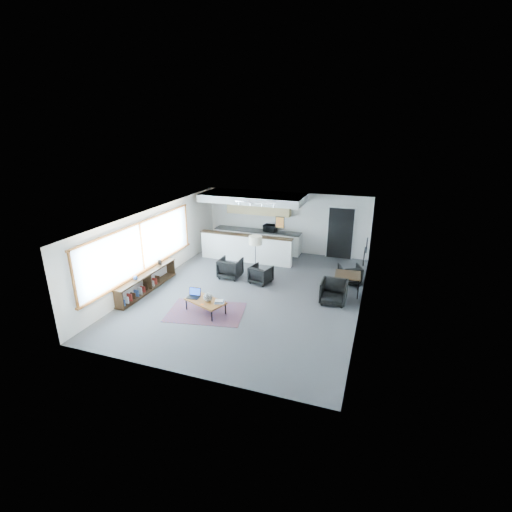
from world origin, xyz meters
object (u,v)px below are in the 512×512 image
(armchair_left, at_px, (230,267))
(microwave, at_px, (270,227))
(book_stack, at_px, (219,302))
(armchair_right, at_px, (261,274))
(coffee_table, at_px, (205,301))
(dining_table, at_px, (348,276))
(dining_chair_near, at_px, (334,293))
(laptop, at_px, (194,294))
(ceramic_pot, at_px, (208,297))
(floor_lamp, at_px, (255,242))
(dining_chair_far, at_px, (350,275))

(armchair_left, bearing_deg, microwave, -99.23)
(book_stack, xyz_separation_m, armchair_right, (0.40, 2.60, -0.08))
(coffee_table, relative_size, microwave, 2.50)
(dining_table, relative_size, dining_chair_near, 1.25)
(laptop, height_order, book_stack, laptop)
(laptop, distance_m, ceramic_pot, 0.54)
(microwave, bearing_deg, floor_lamp, -76.39)
(armchair_left, height_order, dining_chair_far, armchair_left)
(dining_chair_near, bearing_deg, book_stack, -148.22)
(dining_chair_far, bearing_deg, dining_table, 67.50)
(armchair_left, relative_size, dining_chair_near, 1.15)
(coffee_table, bearing_deg, laptop, -174.91)
(laptop, bearing_deg, dining_chair_far, 36.16)
(coffee_table, distance_m, armchair_right, 2.73)
(armchair_left, bearing_deg, ceramic_pot, 99.40)
(book_stack, relative_size, microwave, 0.62)
(dining_table, height_order, dining_chair_far, dining_table)
(floor_lamp, bearing_deg, ceramic_pot, -99.18)
(armchair_left, distance_m, armchair_right, 1.21)
(armchair_left, xyz_separation_m, dining_chair_far, (4.15, 0.86, -0.08))
(dining_table, bearing_deg, ceramic_pot, -143.80)
(dining_chair_near, distance_m, dining_chair_far, 1.72)
(dining_chair_far, bearing_deg, book_stack, 24.48)
(laptop, relative_size, microwave, 0.71)
(book_stack, bearing_deg, armchair_left, 106.68)
(laptop, height_order, dining_chair_far, laptop)
(book_stack, relative_size, dining_chair_far, 0.54)
(armchair_right, bearing_deg, dining_chair_near, 178.58)
(book_stack, bearing_deg, armchair_right, 81.33)
(coffee_table, height_order, ceramic_pot, ceramic_pot)
(book_stack, bearing_deg, ceramic_pot, -179.77)
(ceramic_pot, height_order, book_stack, ceramic_pot)
(dining_chair_far, relative_size, microwave, 1.16)
(floor_lamp, bearing_deg, dining_chair_near, -18.55)
(ceramic_pot, xyz_separation_m, armchair_left, (-0.45, 2.71, -0.13))
(coffee_table, xyz_separation_m, dining_chair_near, (3.48, 1.88, -0.02))
(ceramic_pot, distance_m, dining_table, 4.58)
(ceramic_pot, height_order, dining_chair_near, dining_chair_near)
(coffee_table, bearing_deg, floor_lamp, 99.63)
(coffee_table, xyz_separation_m, laptop, (-0.43, 0.12, 0.11))
(ceramic_pot, distance_m, armchair_left, 2.75)
(laptop, bearing_deg, floor_lamp, 67.13)
(dining_table, bearing_deg, microwave, 138.87)
(armchair_left, distance_m, floor_lamp, 1.37)
(laptop, xyz_separation_m, dining_chair_near, (3.90, 1.76, -0.12))
(armchair_left, relative_size, dining_table, 0.92)
(armchair_right, bearing_deg, armchair_left, 8.30)
(coffee_table, relative_size, book_stack, 4.01)
(coffee_table, distance_m, microwave, 5.92)
(book_stack, xyz_separation_m, floor_lamp, (0.10, 2.86, 0.97))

